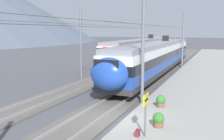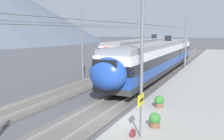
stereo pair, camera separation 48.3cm
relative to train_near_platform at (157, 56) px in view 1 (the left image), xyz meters
The scene contains 13 objects.
ground_plane 16.48m from the train_near_platform, behind, with size 400.00×400.00×0.00m, color #4C4C51.
platform_slab 17.44m from the train_near_platform, 159.94° to the right, with size 120.00×7.73×0.29m, color gray.
track_near 16.40m from the train_near_platform, behind, with size 120.00×3.00×0.28m.
track_far 17.13m from the train_near_platform, 163.18° to the left, with size 120.00×3.00×0.28m.
train_near_platform is the anchor object (origin of this frame).
train_far_track 11.90m from the train_near_platform, 24.41° to the left, with size 30.57×2.84×4.27m.
catenary_mast_mid 12.30m from the train_near_platform, behind, with size 44.70×2.12×7.87m.
catenary_mast_east 8.14m from the train_near_platform, 12.23° to the right, with size 44.70×2.12×7.58m.
catenary_mast_far_side 9.03m from the train_near_platform, 131.71° to the left, with size 44.70×2.12×7.74m.
platform_sign 18.63m from the train_near_platform, 168.18° to the right, with size 0.70×0.08×2.01m.
handbag_near_sign 18.74m from the train_near_platform, 169.25° to the right, with size 0.32×0.18×0.43m.
potted_plant_platform_edge 17.39m from the train_near_platform, 166.26° to the right, with size 0.59×0.59×0.76m.
potted_plant_by_shelter 13.91m from the train_near_platform, 165.46° to the right, with size 0.62×0.62×0.78m.
Camera 1 is at (-12.78, -5.37, 5.13)m, focal length 40.48 mm.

